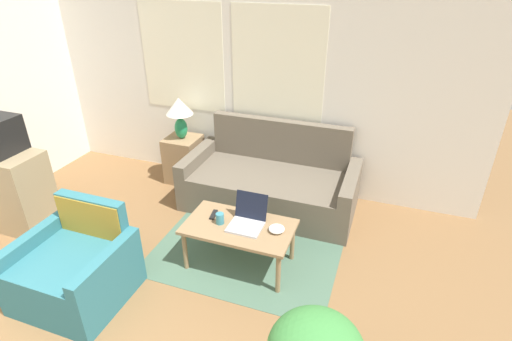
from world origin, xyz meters
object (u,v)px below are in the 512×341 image
armchair (77,269)px  coffee_table (239,230)px  snack_bowl (277,229)px  cup_navy (220,218)px  table_lamp (179,111)px  couch (271,183)px  tv_remote (214,215)px  laptop (248,219)px

armchair → coffee_table: size_ratio=0.86×
snack_bowl → cup_navy: bearing=-173.7°
table_lamp → coffee_table: size_ratio=0.52×
couch → tv_remote: size_ratio=12.75×
couch → cup_navy: (-0.13, -1.17, 0.23)m
couch → tv_remote: 1.12m
couch → cup_navy: size_ratio=18.77×
laptop → tv_remote: 0.36m
couch → tv_remote: couch is taller
table_lamp → snack_bowl: 2.15m
snack_bowl → tv_remote: 0.64m
coffee_table → laptop: bearing=34.6°
table_lamp → snack_bowl: (1.66, -1.27, -0.49)m
couch → snack_bowl: bearing=-70.0°
snack_bowl → tv_remote: size_ratio=0.93×
tv_remote → couch: bearing=77.5°
couch → armchair: bearing=-119.6°
laptop → cup_navy: 0.26m
cup_navy → tv_remote: (-0.11, 0.09, -0.04)m
armchair → cup_navy: bearing=38.9°
laptop → coffee_table: bearing=-145.4°
snack_bowl → tv_remote: bearing=176.9°
coffee_table → cup_navy: bearing=-172.1°
table_lamp → tv_remote: size_ratio=3.40×
snack_bowl → coffee_table: bearing=-174.6°
coffee_table → tv_remote: bearing=166.7°
couch → table_lamp: size_ratio=3.75×
tv_remote → cup_navy: bearing=-40.2°
coffee_table → laptop: 0.14m
coffee_table → laptop: laptop is taller
tv_remote → coffee_table: bearing=-13.3°
tv_remote → table_lamp: bearing=129.4°
coffee_table → cup_navy: size_ratio=9.59×
armchair → tv_remote: bearing=45.4°
couch → laptop: 1.13m
armchair → tv_remote: (0.88, 0.89, 0.19)m
cup_navy → couch: bearing=83.8°
coffee_table → snack_bowl: 0.36m
armchair → table_lamp: table_lamp is taller
table_lamp → snack_bowl: bearing=-37.5°
laptop → snack_bowl: (0.28, -0.01, -0.03)m
couch → armchair: 2.26m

